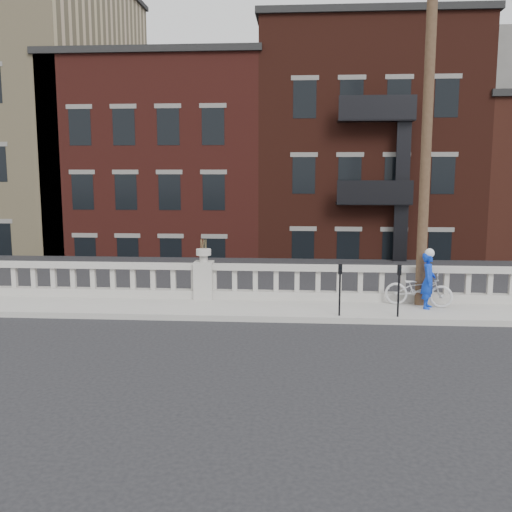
{
  "coord_description": "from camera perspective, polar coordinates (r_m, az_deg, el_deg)",
  "views": [
    {
      "loc": [
        2.72,
        -12.41,
        3.86
      ],
      "look_at": [
        1.59,
        3.2,
        1.54
      ],
      "focal_mm": 40.0,
      "sensor_mm": 36.0,
      "label": 1
    }
  ],
  "objects": [
    {
      "name": "cyclist",
      "position": [
        16.25,
        16.85,
        -2.36
      ],
      "size": [
        0.54,
        0.66,
        1.55
      ],
      "primitive_type": "imported",
      "rotation": [
        0.0,
        0.0,
        1.22
      ],
      "color": "#0C33BF",
      "rests_on": "sidewalk"
    },
    {
      "name": "parking_meter_c",
      "position": [
        14.88,
        8.39,
        -2.77
      ],
      "size": [
        0.1,
        0.09,
        1.36
      ],
      "color": "black",
      "rests_on": "sidewalk"
    },
    {
      "name": "ground",
      "position": [
        13.28,
        -7.97,
        -8.56
      ],
      "size": [
        120.0,
        120.0,
        0.0
      ],
      "primitive_type": "plane",
      "color": "black",
      "rests_on": "ground"
    },
    {
      "name": "bicycle",
      "position": [
        16.51,
        15.95,
        -3.19
      ],
      "size": [
        1.94,
        1.09,
        0.96
      ],
      "primitive_type": "imported",
      "rotation": [
        0.0,
        0.0,
        1.31
      ],
      "color": "silver",
      "rests_on": "sidewalk"
    },
    {
      "name": "balustrade",
      "position": [
        16.9,
        -5.22,
        -2.6
      ],
      "size": [
        28.0,
        0.34,
        1.03
      ],
      "color": "#9B9790",
      "rests_on": "sidewalk"
    },
    {
      "name": "planter_pedestal",
      "position": [
        16.86,
        -5.23,
        -1.96
      ],
      "size": [
        0.55,
        0.55,
        1.76
      ],
      "color": "#9B9790",
      "rests_on": "sidewalk"
    },
    {
      "name": "sidewalk",
      "position": [
        16.1,
        -5.74,
        -5.22
      ],
      "size": [
        32.0,
        2.2,
        0.15
      ],
      "primitive_type": "cube",
      "color": "#9B9790",
      "rests_on": "ground"
    },
    {
      "name": "utility_pole",
      "position": [
        16.44,
        16.76,
        12.87
      ],
      "size": [
        1.6,
        0.28,
        10.0
      ],
      "color": "#422D1E",
      "rests_on": "sidewalk"
    },
    {
      "name": "lower_level",
      "position": [
        35.54,
        0.64,
        6.44
      ],
      "size": [
        80.0,
        44.0,
        20.8
      ],
      "color": "#605E59",
      "rests_on": "ground"
    },
    {
      "name": "parking_meter_d",
      "position": [
        15.07,
        14.09,
        -2.79
      ],
      "size": [
        0.1,
        0.09,
        1.36
      ],
      "color": "black",
      "rests_on": "sidewalk"
    }
  ]
}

